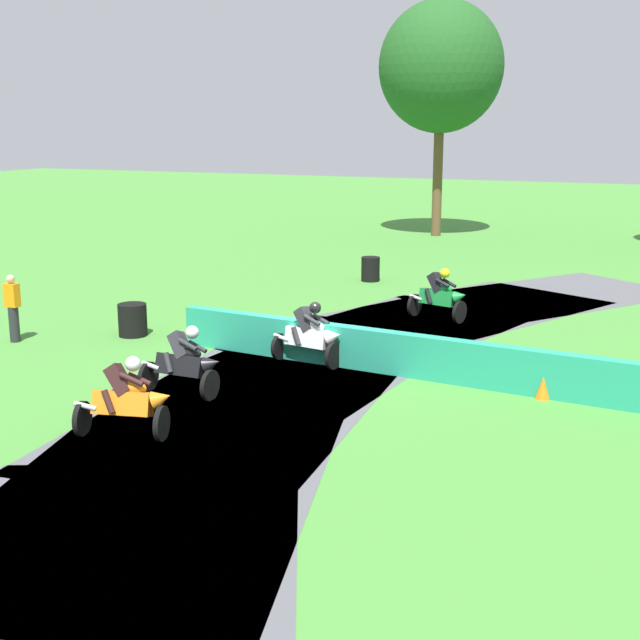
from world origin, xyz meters
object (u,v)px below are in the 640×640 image
(tire_stack_near, at_px, (371,269))
(tire_stack_mid_a, at_px, (133,320))
(motorcycle_trailing_black, at_px, (185,363))
(motorcycle_fourth_orange, at_px, (127,399))
(traffic_cone, at_px, (543,388))
(motorcycle_chase_white, at_px, (311,335))
(motorcycle_lead_green, at_px, (440,295))
(track_marshal, at_px, (13,308))

(tire_stack_near, relative_size, tire_stack_mid_a, 1.00)
(motorcycle_trailing_black, relative_size, tire_stack_near, 2.10)
(motorcycle_fourth_orange, xyz_separation_m, traffic_cone, (6.06, 4.78, -0.42))
(motorcycle_chase_white, xyz_separation_m, tire_stack_near, (-2.26, 9.85, -0.26))
(motorcycle_lead_green, height_order, motorcycle_fourth_orange, motorcycle_lead_green)
(traffic_cone, bearing_deg, motorcycle_fourth_orange, -141.74)
(motorcycle_trailing_black, bearing_deg, motorcycle_fourth_orange, -81.51)
(tire_stack_mid_a, distance_m, traffic_cone, 10.14)
(motorcycle_trailing_black, xyz_separation_m, track_marshal, (-5.93, 1.80, 0.19))
(motorcycle_fourth_orange, height_order, track_marshal, track_marshal)
(motorcycle_trailing_black, distance_m, motorcycle_fourth_orange, 2.35)
(traffic_cone, bearing_deg, tire_stack_near, 125.43)
(motorcycle_chase_white, bearing_deg, motorcycle_fourth_orange, -101.21)
(tire_stack_near, bearing_deg, motorcycle_trailing_black, -86.02)
(tire_stack_mid_a, xyz_separation_m, track_marshal, (-2.25, -1.62, 0.42))
(motorcycle_fourth_orange, bearing_deg, motorcycle_lead_green, 76.97)
(tire_stack_near, relative_size, traffic_cone, 1.82)
(track_marshal, distance_m, traffic_cone, 12.37)
(motorcycle_lead_green, bearing_deg, traffic_cone, -57.47)
(motorcycle_lead_green, xyz_separation_m, tire_stack_mid_a, (-6.46, -4.74, -0.26))
(tire_stack_mid_a, bearing_deg, traffic_cone, -5.44)
(tire_stack_near, height_order, traffic_cone, tire_stack_near)
(motorcycle_chase_white, relative_size, traffic_cone, 3.89)
(track_marshal, bearing_deg, motorcycle_trailing_black, -16.91)
(motorcycle_fourth_orange, relative_size, track_marshal, 1.03)
(tire_stack_near, distance_m, tire_stack_mid_a, 9.70)
(motorcycle_trailing_black, relative_size, traffic_cone, 3.82)
(motorcycle_trailing_black, distance_m, track_marshal, 6.20)
(motorcycle_lead_green, bearing_deg, motorcycle_trailing_black, -108.75)
(motorcycle_fourth_orange, height_order, tire_stack_near, motorcycle_fourth_orange)
(motorcycle_lead_green, relative_size, traffic_cone, 3.88)
(motorcycle_lead_green, distance_m, motorcycle_chase_white, 5.48)
(tire_stack_mid_a, bearing_deg, motorcycle_chase_white, -6.32)
(motorcycle_chase_white, height_order, track_marshal, track_marshal)
(tire_stack_mid_a, height_order, traffic_cone, tire_stack_mid_a)
(motorcycle_fourth_orange, relative_size, traffic_cone, 3.81)
(motorcycle_fourth_orange, bearing_deg, tire_stack_mid_a, 125.06)
(motorcycle_lead_green, distance_m, traffic_cone, 6.78)
(motorcycle_trailing_black, relative_size, track_marshal, 1.03)
(motorcycle_trailing_black, bearing_deg, tire_stack_mid_a, 137.10)
(tire_stack_mid_a, xyz_separation_m, traffic_cone, (10.09, -0.96, -0.18))
(motorcycle_lead_green, relative_size, motorcycle_trailing_black, 1.02)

